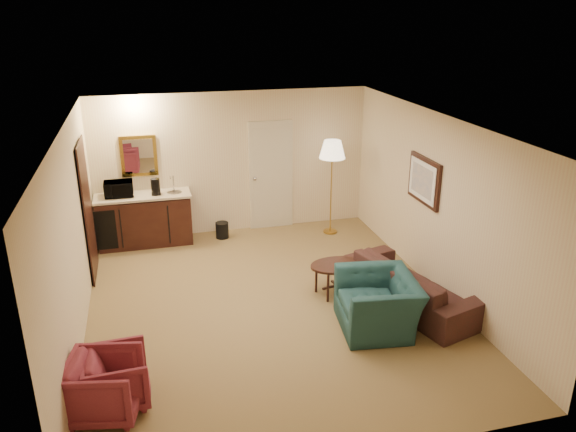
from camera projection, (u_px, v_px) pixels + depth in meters
name	position (u px, v px, depth m)	size (l,w,h in m)	color
ground	(270.00, 305.00, 7.98)	(6.00, 6.00, 0.00)	brown
room_walls	(251.00, 175.00, 8.05)	(5.02, 6.01, 2.61)	beige
wetbar_cabinet	(145.00, 219.00, 9.90)	(1.64, 0.58, 0.92)	#321810
sofa	(412.00, 277.00, 7.89)	(2.14, 0.63, 0.84)	black
teal_armchair	(378.00, 295.00, 7.29)	(1.10, 0.71, 0.96)	#1B4044
rose_chair_near	(104.00, 384.00, 5.76)	(0.71, 0.66, 0.73)	maroon
rose_chair_far	(117.00, 375.00, 5.94)	(0.65, 0.61, 0.67)	maroon
coffee_table	(337.00, 278.00, 8.26)	(0.82, 0.55, 0.47)	black
floor_lamp	(331.00, 187.00, 10.24)	(0.47, 0.47, 1.77)	#B28D3B
waste_bin	(222.00, 230.00, 10.26)	(0.23, 0.23, 0.29)	black
microwave	(118.00, 187.00, 9.60)	(0.48, 0.27, 0.33)	black
coffee_maker	(156.00, 187.00, 9.69)	(0.15, 0.15, 0.29)	black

